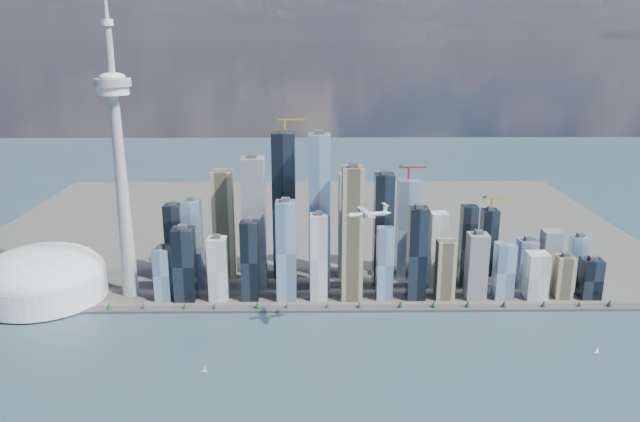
{
  "coord_description": "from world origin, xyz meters",
  "views": [
    {
      "loc": [
        7.14,
        -668.28,
        424.51
      ],
      "look_at": [
        18.41,
        260.0,
        162.31
      ],
      "focal_mm": 35.0,
      "sensor_mm": 36.0,
      "label": 1
    }
  ],
  "objects_px": {
    "airplane": "(368,214)",
    "sailboat_east": "(597,350)",
    "sailboat_west": "(205,369)",
    "needle_tower": "(119,159)",
    "dome_stadium": "(43,277)"
  },
  "relations": [
    {
      "from": "needle_tower",
      "to": "dome_stadium",
      "type": "xyz_separation_m",
      "value": [
        -140.0,
        -10.0,
        -196.4
      ]
    },
    {
      "from": "needle_tower",
      "to": "sailboat_east",
      "type": "relative_size",
      "value": 56.22
    },
    {
      "from": "needle_tower",
      "to": "airplane",
      "type": "height_order",
      "value": "needle_tower"
    },
    {
      "from": "airplane",
      "to": "sailboat_east",
      "type": "height_order",
      "value": "airplane"
    },
    {
      "from": "needle_tower",
      "to": "dome_stadium",
      "type": "relative_size",
      "value": 2.75
    },
    {
      "from": "sailboat_east",
      "to": "airplane",
      "type": "bearing_deg",
      "value": 166.67
    },
    {
      "from": "sailboat_west",
      "to": "airplane",
      "type": "bearing_deg",
      "value": 27.75
    },
    {
      "from": "airplane",
      "to": "sailboat_west",
      "type": "bearing_deg",
      "value": -176.19
    },
    {
      "from": "dome_stadium",
      "to": "needle_tower",
      "type": "bearing_deg",
      "value": 4.09
    },
    {
      "from": "airplane",
      "to": "sailboat_east",
      "type": "xyz_separation_m",
      "value": [
        320.51,
        -20.71,
        -192.79
      ]
    },
    {
      "from": "sailboat_west",
      "to": "sailboat_east",
      "type": "distance_m",
      "value": 538.77
    },
    {
      "from": "airplane",
      "to": "sailboat_west",
      "type": "height_order",
      "value": "airplane"
    },
    {
      "from": "sailboat_west",
      "to": "needle_tower",
      "type": "bearing_deg",
      "value": 134.64
    },
    {
      "from": "airplane",
      "to": "sailboat_east",
      "type": "bearing_deg",
      "value": -16.59
    },
    {
      "from": "dome_stadium",
      "to": "sailboat_west",
      "type": "height_order",
      "value": "dome_stadium"
    }
  ]
}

